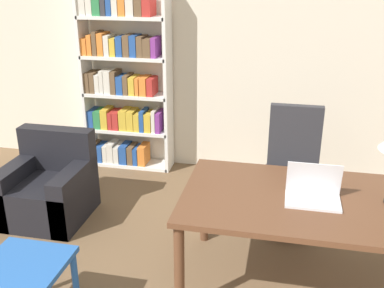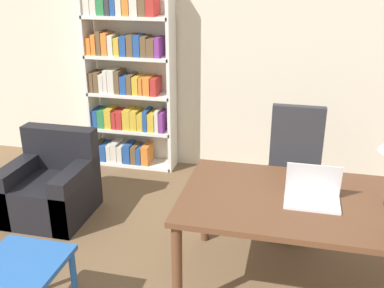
# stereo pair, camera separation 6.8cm
# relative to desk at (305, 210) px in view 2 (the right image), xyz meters

# --- Properties ---
(wall_back) EXTENTS (8.00, 0.06, 2.70)m
(wall_back) POSITION_rel_desk_xyz_m (-0.70, 2.01, 0.71)
(wall_back) COLOR beige
(wall_back) RESTS_ON ground_plane
(desk) EXTENTS (1.70, 1.02, 0.72)m
(desk) POSITION_rel_desk_xyz_m (0.00, 0.00, 0.00)
(desk) COLOR brown
(desk) RESTS_ON ground_plane
(laptop) EXTENTS (0.36, 0.24, 0.25)m
(laptop) POSITION_rel_desk_xyz_m (0.03, -0.02, 0.13)
(laptop) COLOR silver
(laptop) RESTS_ON desk
(office_chair) EXTENTS (0.51, 0.51, 1.08)m
(office_chair) POSITION_rel_desk_xyz_m (-0.09, 0.88, -0.15)
(office_chair) COLOR black
(office_chair) RESTS_ON ground_plane
(side_table_blue) EXTENTS (0.51, 0.51, 0.50)m
(side_table_blue) POSITION_rel_desk_xyz_m (-1.69, -0.80, -0.23)
(side_table_blue) COLOR #2356A3
(side_table_blue) RESTS_ON ground_plane
(armchair) EXTENTS (0.72, 0.71, 0.79)m
(armchair) POSITION_rel_desk_xyz_m (-2.28, 0.54, -0.38)
(armchair) COLOR black
(armchair) RESTS_ON ground_plane
(bookshelf) EXTENTS (0.99, 0.28, 2.10)m
(bookshelf) POSITION_rel_desk_xyz_m (-1.98, 1.82, 0.35)
(bookshelf) COLOR white
(bookshelf) RESTS_ON ground_plane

